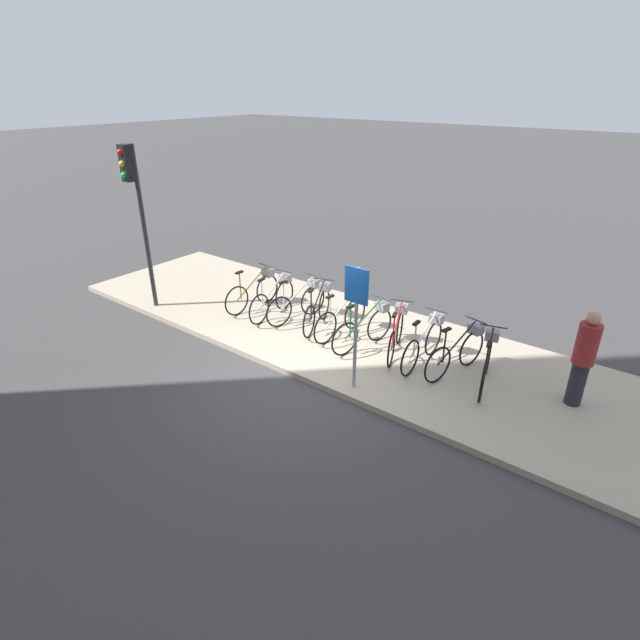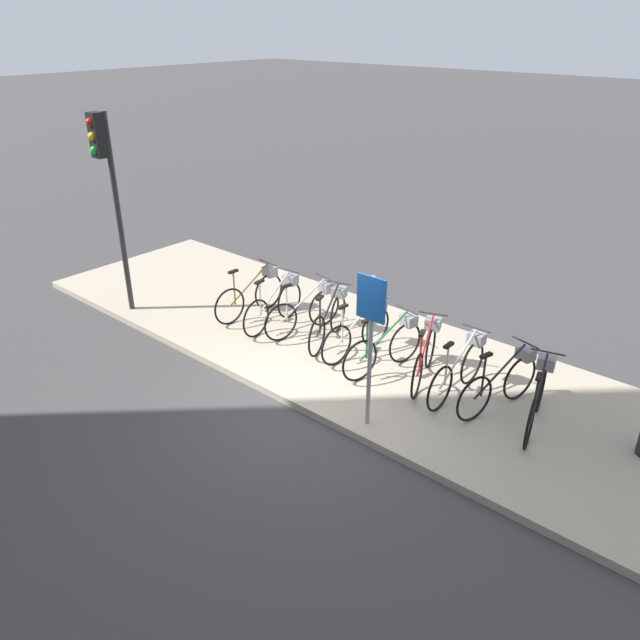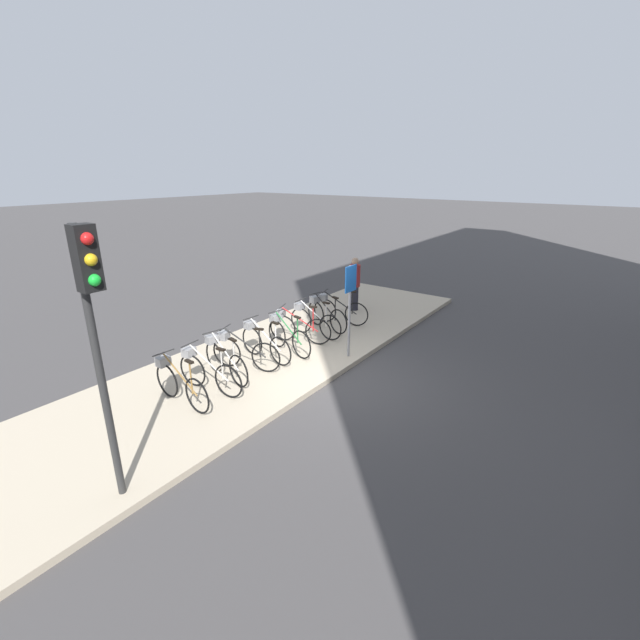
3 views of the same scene
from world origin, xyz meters
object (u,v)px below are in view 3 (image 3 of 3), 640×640
at_px(parked_bicycle_5, 286,334).
at_px(parked_bicycle_0, 178,382).
at_px(parked_bicycle_6, 297,326).
at_px(pedestrian, 355,283).
at_px(parked_bicycle_7, 313,320).
at_px(parked_bicycle_8, 325,313).
at_px(traffic_light, 93,314).
at_px(parked_bicycle_1, 206,370).
at_px(parked_bicycle_9, 338,309).
at_px(parked_bicycle_2, 223,358).
at_px(parked_bicycle_3, 242,350).
at_px(parked_bicycle_4, 263,341).
at_px(sign_post, 350,296).

bearing_deg(parked_bicycle_5, parked_bicycle_0, 179.26).
height_order(parked_bicycle_6, pedestrian, pedestrian).
distance_m(parked_bicycle_7, pedestrian, 2.64).
relative_size(parked_bicycle_8, traffic_light, 0.44).
height_order(parked_bicycle_1, parked_bicycle_9, same).
distance_m(parked_bicycle_2, parked_bicycle_8, 3.73).
bearing_deg(pedestrian, parked_bicycle_3, -177.12).
bearing_deg(parked_bicycle_4, parked_bicycle_9, -0.65).
height_order(parked_bicycle_0, parked_bicycle_7, same).
bearing_deg(parked_bicycle_8, parked_bicycle_1, -177.61).
relative_size(parked_bicycle_6, traffic_light, 0.43).
bearing_deg(traffic_light, parked_bicycle_7, 13.90).
bearing_deg(sign_post, parked_bicycle_0, 159.14).
distance_m(parked_bicycle_4, parked_bicycle_6, 1.26).
relative_size(parked_bicycle_2, parked_bicycle_7, 0.99).
xyz_separation_m(parked_bicycle_1, parked_bicycle_3, (1.14, 0.16, 0.00)).
bearing_deg(parked_bicycle_1, traffic_light, -151.19).
height_order(parked_bicycle_5, pedestrian, pedestrian).
bearing_deg(traffic_light, parked_bicycle_8, 13.15).
distance_m(parked_bicycle_9, traffic_light, 7.98).
relative_size(parked_bicycle_0, parked_bicycle_2, 1.01).
height_order(parked_bicycle_4, pedestrian, pedestrian).
distance_m(parked_bicycle_0, pedestrian, 6.94).
height_order(parked_bicycle_0, sign_post, sign_post).
relative_size(parked_bicycle_4, parked_bicycle_7, 1.00).
bearing_deg(parked_bicycle_0, parked_bicycle_7, 1.10).
height_order(traffic_light, sign_post, traffic_light).
relative_size(parked_bicycle_7, parked_bicycle_9, 1.03).
xyz_separation_m(parked_bicycle_8, pedestrian, (1.94, 0.23, 0.44)).
bearing_deg(parked_bicycle_0, pedestrian, 3.14).
xyz_separation_m(parked_bicycle_2, parked_bicycle_7, (3.09, -0.05, 0.00)).
bearing_deg(parked_bicycle_7, parked_bicycle_1, -178.18).
bearing_deg(parked_bicycle_6, pedestrian, 4.57).
distance_m(parked_bicycle_4, traffic_light, 5.20).
bearing_deg(parked_bicycle_8, parked_bicycle_4, -179.32).
xyz_separation_m(parked_bicycle_0, parked_bicycle_5, (3.10, -0.04, 0.00)).
bearing_deg(traffic_light, parked_bicycle_4, 19.81).
xyz_separation_m(parked_bicycle_7, parked_bicycle_8, (0.65, 0.06, 0.00)).
relative_size(parked_bicycle_1, parked_bicycle_7, 1.00).
height_order(parked_bicycle_3, parked_bicycle_9, same).
xyz_separation_m(parked_bicycle_0, sign_post, (3.76, -1.43, 1.06)).
distance_m(parked_bicycle_3, parked_bicycle_4, 0.67).
relative_size(parked_bicycle_2, parked_bicycle_3, 1.03).
xyz_separation_m(parked_bicycle_1, parked_bicycle_7, (3.69, 0.12, 0.00)).
height_order(parked_bicycle_3, parked_bicycle_4, same).
bearing_deg(traffic_light, sign_post, 0.48).
height_order(parked_bicycle_4, parked_bicycle_9, same).
height_order(parked_bicycle_2, parked_bicycle_4, same).
bearing_deg(parked_bicycle_2, parked_bicycle_9, -0.68).
xyz_separation_m(pedestrian, traffic_light, (-8.91, -1.86, 1.75)).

